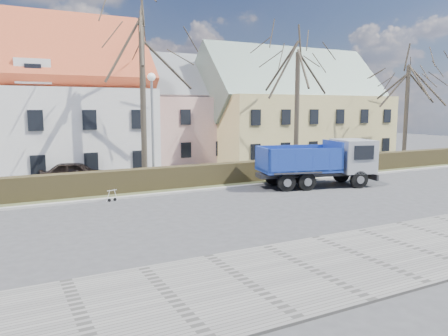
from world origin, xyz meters
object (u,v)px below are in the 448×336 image
dump_truck (313,163)px  streetlight (153,130)px  cart_frame (108,196)px  parked_car_a (76,173)px  parked_car_b (370,154)px

dump_truck → streetlight: 10.03m
cart_frame → parked_car_a: parked_car_a is taller
parked_car_b → parked_car_a: bearing=75.1°
cart_frame → parked_car_a: size_ratio=0.17×
dump_truck → cart_frame: (-12.30, 1.37, -1.16)m
parked_car_a → parked_car_b: 26.01m
parked_car_a → parked_car_b: bearing=-70.1°
cart_frame → parked_car_a: bearing=95.2°
streetlight → parked_car_b: bearing=9.4°
streetlight → cart_frame: size_ratio=9.33×
cart_frame → streetlight: bearing=40.0°
dump_truck → parked_car_b: (13.12, 7.92, -0.88)m
dump_truck → streetlight: bearing=168.9°
dump_truck → parked_car_a: dump_truck is taller
parked_car_b → streetlight: bearing=84.1°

